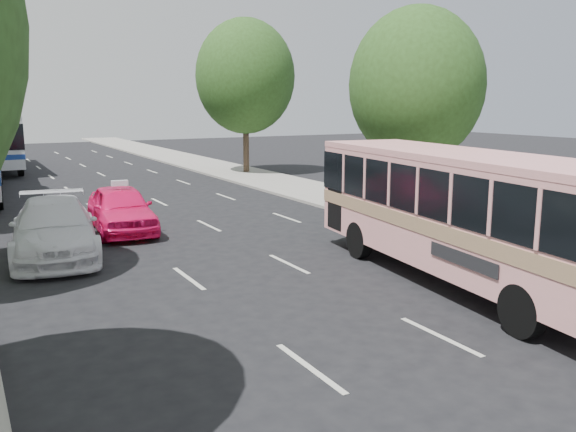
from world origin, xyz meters
TOP-DOWN VIEW (x-y plane):
  - ground at (0.00, 0.00)m, footprint 120.00×120.00m
  - sidewalk_right at (8.50, 20.00)m, footprint 4.00×90.00m
  - tree_right_near at (8.78, 7.94)m, footprint 5.10×5.10m
  - tree_right_far at (9.08, 23.94)m, footprint 6.00×6.00m
  - pink_bus at (3.84, 0.50)m, footprint 3.76×10.33m
  - pink_taxi at (-2.00, 10.46)m, footprint 2.21×4.82m
  - white_pickup at (-4.50, 8.00)m, footprint 3.00×5.91m
  - taxi_roof_sign at (-2.00, 10.46)m, footprint 0.56×0.22m

SIDE VIEW (x-z plane):
  - ground at x=0.00m, z-range 0.00..0.00m
  - sidewalk_right at x=8.50m, z-range 0.00..0.12m
  - pink_taxi at x=-2.00m, z-range 0.00..1.60m
  - white_pickup at x=-4.50m, z-range 0.00..1.64m
  - taxi_roof_sign at x=-2.00m, z-range 1.60..1.78m
  - pink_bus at x=3.84m, z-range 0.39..3.62m
  - tree_right_near at x=8.78m, z-range 1.23..9.18m
  - tree_right_far at x=9.08m, z-range 1.45..10.80m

